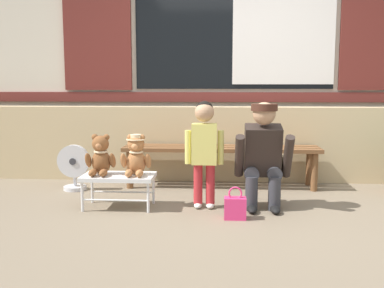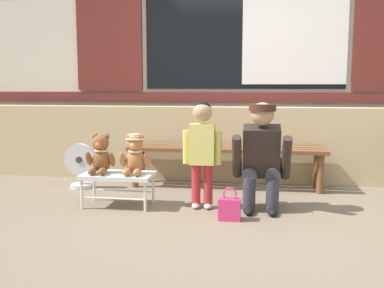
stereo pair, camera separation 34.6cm
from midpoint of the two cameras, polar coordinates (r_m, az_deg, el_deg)
The scene contains 11 objects.
ground_plane at distance 3.82m, azimuth 3.26°, elevation -9.12°, with size 60.00×60.00×0.00m, color #756651.
brick_low_wall at distance 5.13m, azimuth 3.46°, elevation 0.04°, with size 7.66×0.25×0.85m, color tan.
shop_facade at distance 5.63m, azimuth 3.65°, elevation 13.46°, with size 7.82×0.26×3.32m.
wooden_bench_long at distance 4.77m, azimuth 1.68°, elevation -1.14°, with size 2.10×0.40×0.44m.
small_display_bench at distance 4.06m, azimuth -11.84°, elevation -4.37°, with size 0.64×0.36×0.30m.
teddy_bear_plain at distance 4.07m, azimuth -14.07°, elevation -1.58°, with size 0.28×0.26×0.36m.
teddy_bear_with_hat at distance 3.99m, azimuth -9.69°, elevation -1.52°, with size 0.28×0.27×0.36m.
child_standing at distance 3.91m, azimuth -0.93°, elevation 0.18°, with size 0.35×0.18×0.96m.
adult_crouching at distance 3.95m, azimuth 6.77°, elevation -1.42°, with size 0.50×0.49×0.95m.
handbag_on_ground at distance 3.68m, azimuth 2.87°, elevation -8.18°, with size 0.18×0.11×0.27m.
floor_fan at distance 4.85m, azimuth -16.91°, elevation -2.94°, with size 0.34×0.24×0.48m.
Camera 1 is at (-0.14, -3.67, 1.09)m, focal length 41.50 mm.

